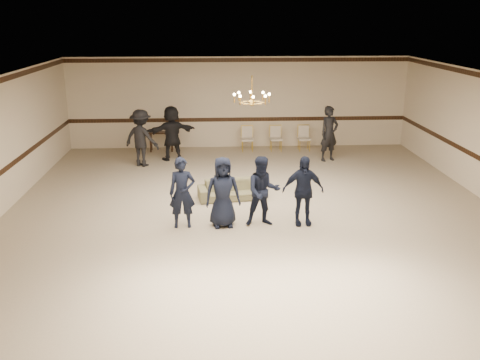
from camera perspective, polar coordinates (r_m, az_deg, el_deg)
The scene contains 16 objects.
room at distance 12.06m, azimuth 1.62°, elevation 3.13°, with size 12.01×14.01×3.21m.
chair_rail at distance 19.00m, azimuth -0.14°, elevation 6.56°, with size 12.00×0.02×0.14m, color black.
crown_molding at distance 18.72m, azimuth -0.15°, elevation 12.82°, with size 12.00×0.02×0.14m, color black.
chandelier at distance 12.80m, azimuth 1.29°, elevation 9.78°, with size 0.94×0.94×0.89m, color #B88D3B, non-canonical shape.
boy_a at distance 11.78m, azimuth -6.25°, elevation -1.38°, with size 0.58×0.38×1.60m, color black.
boy_b at distance 11.76m, azimuth -1.87°, elevation -1.31°, with size 0.78×0.51×1.60m, color black.
boy_c at distance 11.81m, azimuth 2.50°, elevation -1.23°, with size 0.78×0.61×1.60m, color black.
boy_d at distance 11.93m, azimuth 6.80°, elevation -1.15°, with size 0.94×0.39×1.60m, color black.
settee at distance 13.67m, azimuth -0.98°, elevation -1.05°, with size 1.68×0.66×0.49m, color #6E6B49.
adult_left at distance 16.82m, azimuth -10.60°, elevation 4.48°, with size 1.16×0.67×1.79m, color black.
adult_mid at distance 17.41m, azimuth -7.37°, elevation 5.06°, with size 1.66×0.53×1.79m, color black.
adult_right at distance 17.40m, azimuth 9.59°, elevation 4.95°, with size 0.65×0.43×1.79m, color black.
banquet_chair_left at distance 18.46m, azimuth 0.80°, elevation 4.44°, with size 0.42×0.42×0.87m, color beige, non-canonical shape.
banquet_chair_mid at distance 18.56m, azimuth 3.89°, elevation 4.46°, with size 0.42×0.42×0.87m, color beige, non-canonical shape.
banquet_chair_right at distance 18.71m, azimuth 6.94°, elevation 4.48°, with size 0.42×0.42×0.87m, color beige, non-canonical shape.
console_table at distance 18.72m, azimuth -8.47°, elevation 4.15°, with size 0.82×0.35×0.69m, color #351D11.
Camera 1 is at (-0.99, -11.65, 4.57)m, focal length 39.55 mm.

